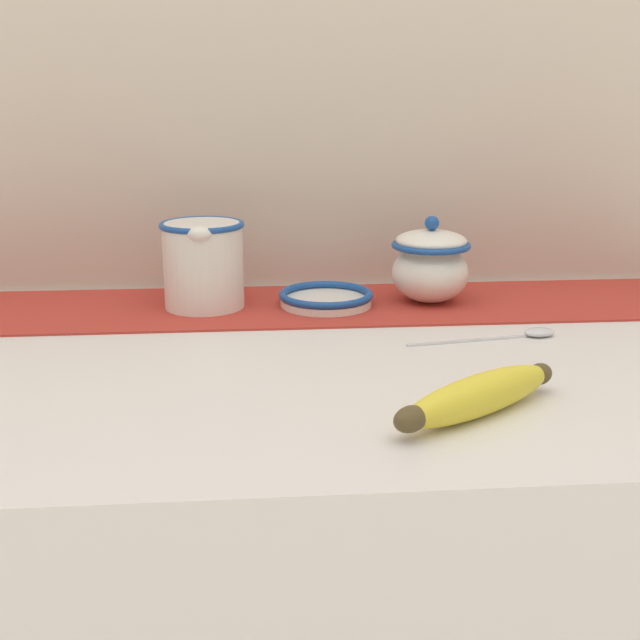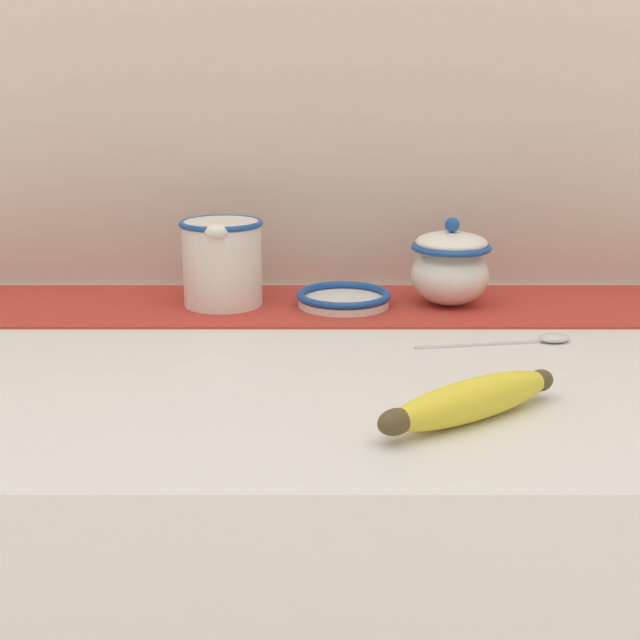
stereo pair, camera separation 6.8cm
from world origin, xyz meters
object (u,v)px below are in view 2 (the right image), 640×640
(sugar_bowl, at_px, (447,266))
(spoon, at_px, (538,339))
(cream_pitcher, at_px, (219,260))
(small_dish, at_px, (340,298))
(banana, at_px, (468,400))

(sugar_bowl, distance_m, spoon, 0.19)
(cream_pitcher, distance_m, sugar_bowl, 0.31)
(small_dish, xyz_separation_m, banana, (0.10, -0.39, 0.01))
(small_dish, bearing_deg, sugar_bowl, 2.69)
(cream_pitcher, relative_size, sugar_bowl, 1.11)
(small_dish, bearing_deg, spoon, -34.36)
(small_dish, bearing_deg, cream_pitcher, 177.18)
(spoon, bearing_deg, small_dish, 136.43)
(cream_pitcher, bearing_deg, sugar_bowl, -0.24)
(cream_pitcher, xyz_separation_m, spoon, (0.40, -0.17, -0.06))
(banana, bearing_deg, sugar_bowl, 84.05)
(small_dish, height_order, banana, banana)
(cream_pitcher, xyz_separation_m, sugar_bowl, (0.31, -0.00, -0.01))
(cream_pitcher, xyz_separation_m, small_dish, (0.17, -0.01, -0.05))
(sugar_bowl, bearing_deg, small_dish, -177.31)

